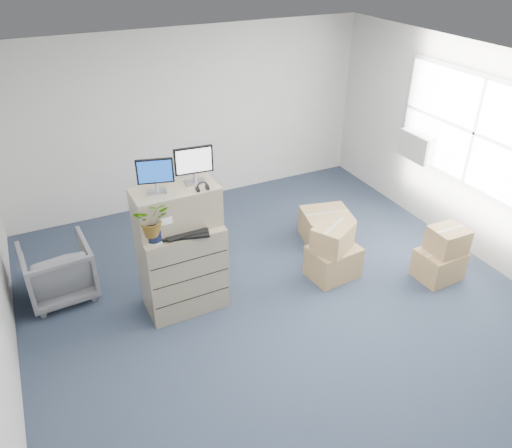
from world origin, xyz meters
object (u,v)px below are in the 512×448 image
object	(u,v)px
monitor_left	(155,174)
monitor_right	(194,163)
water_bottle	(186,214)
potted_plant	(152,223)
keyboard	(185,234)
office_chair	(58,268)
filing_cabinet_lower	(183,267)

from	to	relation	value
monitor_left	monitor_right	xyz separation A→B (m)	(0.44, 0.03, 0.02)
water_bottle	potted_plant	bearing A→B (deg)	-156.07
keyboard	office_chair	world-z (taller)	keyboard
monitor_left	keyboard	distance (m)	0.74
filing_cabinet_lower	monitor_right	size ratio (longest dim) A/B	2.55
monitor_left	keyboard	size ratio (longest dim) A/B	0.74
potted_plant	monitor_right	bearing A→B (deg)	21.94
monitor_right	filing_cabinet_lower	bearing A→B (deg)	-155.54
monitor_left	potted_plant	size ratio (longest dim) A/B	0.84
water_bottle	monitor_left	bearing A→B (deg)	178.49
filing_cabinet_lower	monitor_left	distance (m)	1.26
keyboard	potted_plant	world-z (taller)	potted_plant
filing_cabinet_lower	keyboard	xyz separation A→B (m)	(0.01, -0.17, 0.57)
potted_plant	keyboard	bearing A→B (deg)	-4.39
potted_plant	water_bottle	bearing A→B (deg)	23.93
monitor_left	water_bottle	distance (m)	0.63
filing_cabinet_lower	monitor_left	xyz separation A→B (m)	(-0.19, 0.05, 1.24)
filing_cabinet_lower	office_chair	bearing A→B (deg)	146.68
filing_cabinet_lower	office_chair	distance (m)	1.60
monitor_left	keyboard	xyz separation A→B (m)	(0.20, -0.23, -0.68)
filing_cabinet_lower	keyboard	distance (m)	0.59
monitor_left	keyboard	world-z (taller)	monitor_left
monitor_right	keyboard	bearing A→B (deg)	-127.16
filing_cabinet_lower	keyboard	bearing A→B (deg)	-87.76
potted_plant	office_chair	size ratio (longest dim) A/B	0.57
filing_cabinet_lower	potted_plant	size ratio (longest dim) A/B	2.40
filing_cabinet_lower	monitor_left	size ratio (longest dim) A/B	2.85
monitor_right	potted_plant	world-z (taller)	monitor_right
filing_cabinet_lower	potted_plant	distance (m)	0.86
filing_cabinet_lower	monitor_right	distance (m)	1.29
monitor_left	monitor_right	distance (m)	0.45
office_chair	filing_cabinet_lower	bearing A→B (deg)	143.95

